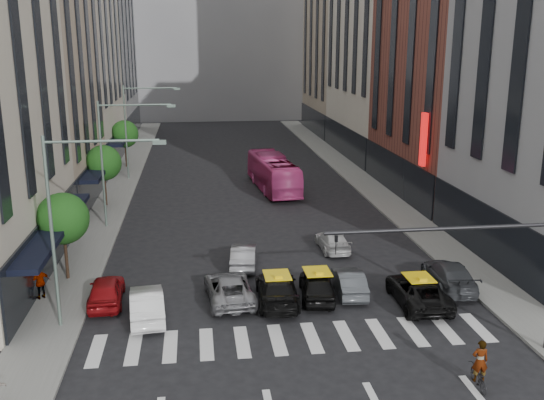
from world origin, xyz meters
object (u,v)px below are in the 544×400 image
object	(u,v)px
taxi_left	(277,289)
taxi_center	(317,285)
bus	(273,173)
streetlamp_near	(71,207)
car_white_front	(147,304)
motorcycle	(478,377)
streetlamp_far	(135,119)
streetlamp_mid	(115,147)
car_red	(106,290)
pedestrian_far	(40,282)

from	to	relation	value
taxi_left	taxi_center	size ratio (longest dim) A/B	1.18
bus	streetlamp_near	bearing A→B (deg)	58.76
car_white_front	motorcycle	distance (m)	15.42
streetlamp_far	taxi_left	size ratio (longest dim) A/B	1.76
streetlamp_mid	streetlamp_far	world-z (taller)	same
taxi_left	motorcycle	bearing A→B (deg)	129.93
streetlamp_near	bus	distance (m)	29.27
car_white_front	streetlamp_far	bearing A→B (deg)	-90.21
taxi_left	taxi_center	bearing A→B (deg)	-170.64
streetlamp_mid	car_red	world-z (taller)	streetlamp_mid
car_red	pedestrian_far	size ratio (longest dim) A/B	2.40
car_white_front	taxi_left	bearing A→B (deg)	-176.64
motorcycle	taxi_left	bearing A→B (deg)	-46.96
car_red	pedestrian_far	xyz separation A→B (m)	(-3.40, 0.77, 0.31)
streetlamp_near	car_red	xyz separation A→B (m)	(0.84, 2.52, -5.18)
taxi_center	pedestrian_far	world-z (taller)	pedestrian_far
motorcycle	pedestrian_far	distance (m)	21.66
taxi_center	bus	distance (m)	24.29
car_white_front	streetlamp_mid	bearing A→B (deg)	-84.61
car_white_front	pedestrian_far	size ratio (longest dim) A/B	2.56
streetlamp_mid	taxi_center	distance (m)	19.13
taxi_center	motorcycle	bearing A→B (deg)	123.14
streetlamp_near	pedestrian_far	world-z (taller)	streetlamp_near
streetlamp_far	taxi_left	xyz separation A→B (m)	(9.58, -30.44, -5.16)
bus	motorcycle	bearing A→B (deg)	90.90
streetlamp_near	taxi_center	bearing A→B (deg)	8.75
streetlamp_far	car_red	xyz separation A→B (m)	(0.84, -29.48, -5.18)
pedestrian_far	car_white_front	bearing A→B (deg)	117.80
pedestrian_far	bus	bearing A→B (deg)	-159.44
taxi_left	streetlamp_far	bearing A→B (deg)	-69.71
streetlamp_far	car_white_front	world-z (taller)	streetlamp_far
taxi_center	streetlamp_mid	bearing A→B (deg)	-43.84
streetlamp_far	taxi_center	world-z (taller)	streetlamp_far
bus	pedestrian_far	size ratio (longest dim) A/B	6.36
bus	pedestrian_far	distance (m)	27.35
streetlamp_near	pedestrian_far	size ratio (longest dim) A/B	5.08
bus	pedestrian_far	xyz separation A→B (m)	(-15.12, -22.79, -0.53)
streetlamp_far	car_white_front	size ratio (longest dim) A/B	1.99
streetlamp_far	taxi_center	size ratio (longest dim) A/B	2.08
streetlamp_mid	pedestrian_far	bearing A→B (deg)	-101.37
streetlamp_near	motorcycle	world-z (taller)	streetlamp_near
motorcycle	car_red	bearing A→B (deg)	-26.56
car_white_front	motorcycle	world-z (taller)	car_white_front
car_white_front	bus	size ratio (longest dim) A/B	0.40
streetlamp_near	car_red	bearing A→B (deg)	71.46
streetlamp_mid	bus	size ratio (longest dim) A/B	0.80
car_white_front	motorcycle	xyz separation A→B (m)	(13.27, -7.85, -0.31)
streetlamp_mid	taxi_left	bearing A→B (deg)	-56.43
streetlamp_near	streetlamp_mid	world-z (taller)	same
streetlamp_far	motorcycle	bearing A→B (deg)	-67.47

